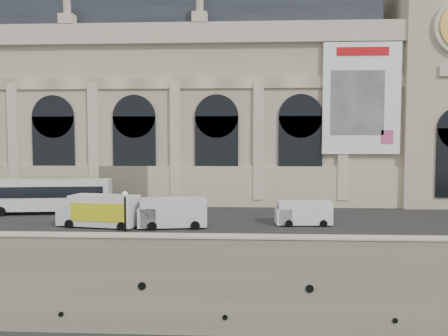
# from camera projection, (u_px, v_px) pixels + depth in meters

# --- Properties ---
(ground) EXTENTS (260.00, 260.00, 0.00)m
(ground) POSITION_uv_depth(u_px,v_px,m) (116.00, 334.00, 31.78)
(ground) COLOR black
(ground) RESTS_ON ground
(quay) EXTENTS (160.00, 70.00, 6.00)m
(quay) POSITION_uv_depth(u_px,v_px,m) (183.00, 213.00, 66.48)
(quay) COLOR gray
(quay) RESTS_ON ground
(street) EXTENTS (160.00, 24.00, 0.06)m
(street) POSITION_uv_depth(u_px,v_px,m) (154.00, 218.00, 45.36)
(street) COLOR #2D2D2D
(street) RESTS_ON quay
(parapet) EXTENTS (160.00, 1.40, 1.21)m
(parapet) POSITION_uv_depth(u_px,v_px,m) (117.00, 242.00, 31.96)
(parapet) COLOR gray
(parapet) RESTS_ON quay
(museum) EXTENTS (69.00, 18.70, 29.10)m
(museum) POSITION_uv_depth(u_px,v_px,m) (136.00, 101.00, 61.60)
(museum) COLOR #B9A98E
(museum) RESTS_ON quay
(clock_pavilion) EXTENTS (13.00, 14.72, 36.70)m
(clock_pavilion) POSITION_uv_depth(u_px,v_px,m) (435.00, 69.00, 56.55)
(clock_pavilion) COLOR #B9A98E
(clock_pavilion) RESTS_ON quay
(bus_left) EXTENTS (13.12, 4.43, 3.79)m
(bus_left) POSITION_uv_depth(u_px,v_px,m) (51.00, 195.00, 47.91)
(bus_left) COLOR silver
(bus_left) RESTS_ON quay
(van_b) EXTENTS (6.49, 3.25, 2.77)m
(van_b) POSITION_uv_depth(u_px,v_px,m) (170.00, 213.00, 40.13)
(van_b) COLOR silver
(van_b) RESTS_ON quay
(van_c) EXTENTS (5.32, 2.38, 2.33)m
(van_c) POSITION_uv_depth(u_px,v_px,m) (301.00, 213.00, 41.42)
(van_c) COLOR silver
(van_c) RESTS_ON quay
(box_truck) EXTENTS (7.77, 3.66, 3.01)m
(box_truck) POSITION_uv_depth(u_px,v_px,m) (100.00, 211.00, 40.55)
(box_truck) COLOR silver
(box_truck) RESTS_ON quay
(lamp_right) EXTENTS (0.43, 0.43, 4.20)m
(lamp_right) POSITION_uv_depth(u_px,v_px,m) (125.00, 219.00, 33.45)
(lamp_right) COLOR black
(lamp_right) RESTS_ON quay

